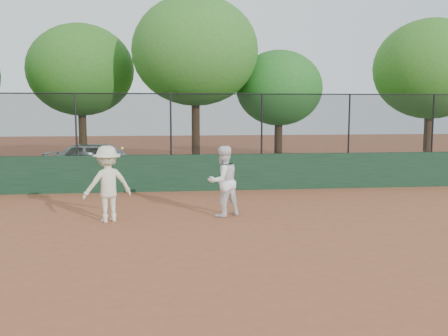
{
  "coord_description": "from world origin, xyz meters",
  "views": [
    {
      "loc": [
        -0.64,
        -10.31,
        2.71
      ],
      "look_at": [
        0.8,
        2.2,
        1.2
      ],
      "focal_mm": 40.0,
      "sensor_mm": 36.0,
      "label": 1
    }
  ],
  "objects": [
    {
      "name": "grass_strip",
      "position": [
        0.0,
        12.0,
        0.0
      ],
      "size": [
        36.0,
        12.0,
        0.01
      ],
      "primitive_type": "cube",
      "color": "#36561B",
      "rests_on": "ground"
    },
    {
      "name": "tree_4",
      "position": [
        10.74,
        10.37,
        4.39
      ],
      "size": [
        4.97,
        4.51,
        6.54
      ],
      "color": "#472C19",
      "rests_on": "ground"
    },
    {
      "name": "ground",
      "position": [
        0.0,
        0.0,
        0.0
      ],
      "size": [
        80.0,
        80.0,
        0.0
      ],
      "primitive_type": "plane",
      "color": "#9E5233",
      "rests_on": "ground"
    },
    {
      "name": "parked_car",
      "position": [
        -3.14,
        9.05,
        0.73
      ],
      "size": [
        4.55,
        2.59,
        1.46
      ],
      "primitive_type": "imported",
      "rotation": [
        0.0,
        0.0,
        1.36
      ],
      "color": "#B9BFC3",
      "rests_on": "ground"
    },
    {
      "name": "back_wall",
      "position": [
        0.0,
        6.0,
        0.6
      ],
      "size": [
        26.0,
        0.2,
        1.2
      ],
      "primitive_type": "cube",
      "color": "#1A3B24",
      "rests_on": "ground"
    },
    {
      "name": "fence_assembly",
      "position": [
        -0.03,
        6.0,
        2.24
      ],
      "size": [
        26.0,
        0.06,
        2.0
      ],
      "color": "black",
      "rests_on": "back_wall"
    },
    {
      "name": "tree_1",
      "position": [
        -4.44,
        13.04,
        4.41
      ],
      "size": [
        4.75,
        4.32,
        6.48
      ],
      "color": "#3F2A16",
      "rests_on": "ground"
    },
    {
      "name": "tree_2",
      "position": [
        0.6,
        10.99,
        5.09
      ],
      "size": [
        5.31,
        4.83,
        7.39
      ],
      "color": "#412717",
      "rests_on": "ground"
    },
    {
      "name": "tree_3",
      "position": [
        4.39,
        11.82,
        3.6
      ],
      "size": [
        3.89,
        3.54,
        5.3
      ],
      "color": "#3C2514",
      "rests_on": "ground"
    },
    {
      "name": "player_main",
      "position": [
        -2.06,
        1.72,
        0.91
      ],
      "size": [
        1.36,
        1.11,
        1.83
      ],
      "color": "#E9E5C5",
      "rests_on": "ground"
    },
    {
      "name": "player_second",
      "position": [
        0.75,
        2.0,
        0.89
      ],
      "size": [
        1.08,
        1.0,
        1.78
      ],
      "primitive_type": "imported",
      "rotation": [
        0.0,
        0.0,
        3.63
      ],
      "color": "white",
      "rests_on": "ground"
    }
  ]
}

